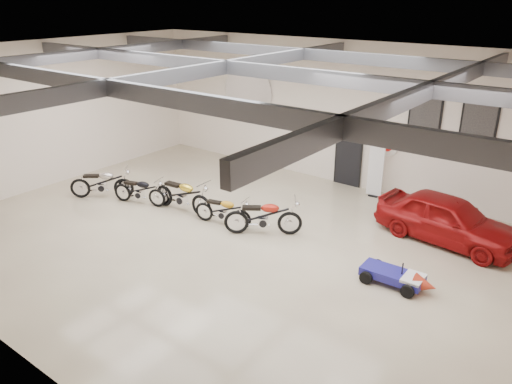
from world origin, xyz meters
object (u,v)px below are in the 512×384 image
Objects in this scene: motorcycle_silver at (101,182)px; motorcycle_gold at (182,194)px; banner_stand at (376,170)px; motorcycle_red at (263,216)px; go_kart at (399,274)px; motorcycle_black at (139,190)px; motorcycle_yellow at (223,210)px; vintage_car at (448,219)px.

motorcycle_gold is at bearing -22.80° from motorcycle_silver.
motorcycle_silver is 3.05m from motorcycle_gold.
motorcycle_red is at bearing -111.56° from banner_stand.
motorcycle_silver is 1.16× the size of go_kart.
motorcycle_yellow is (3.18, 0.46, -0.01)m from motorcycle_black.
motorcycle_black is (1.42, 0.40, -0.06)m from motorcycle_silver.
vintage_car is (4.28, 2.72, 0.10)m from motorcycle_red.
motorcycle_silver reaches higher than motorcycle_black.
motorcycle_red reaches higher than motorcycle_yellow.
motorcycle_red is at bearing -8.00° from motorcycle_black.
motorcycle_yellow is (-2.62, -4.77, -0.48)m from banner_stand.
motorcycle_gold is 1.03× the size of motorcycle_red.
motorcycle_gold is at bearing 119.02° from vintage_car.
banner_stand is at bearing 119.00° from go_kart.
go_kart is 3.02m from vintage_car.
motorcycle_red is (1.33, 0.21, 0.10)m from motorcycle_yellow.
motorcycle_yellow is 5.48m from go_kart.
motorcycle_red is at bearing -28.06° from motorcycle_silver.
banner_stand is 0.87× the size of motorcycle_red.
go_kart is (2.86, -4.84, -0.62)m from banner_stand.
banner_stand is 0.91× the size of motorcycle_silver.
motorcycle_red is at bearing 174.64° from go_kart.
banner_stand reaches higher than motorcycle_yellow.
motorcycle_black is at bearing -168.37° from motorcycle_gold.
vintage_car is at bearing -17.87° from motorcycle_silver.
motorcycle_yellow is 0.83× the size of motorcycle_red.
motorcycle_yellow is at bearing 154.07° from motorcycle_red.
motorcycle_silver is 4.68m from motorcycle_yellow.
motorcycle_yellow is (1.65, 0.04, -0.11)m from motorcycle_gold.
motorcycle_gold is at bearing 149.97° from motorcycle_red.
motorcycle_black is at bearing -22.55° from motorcycle_silver.
go_kart is (4.15, -0.28, -0.24)m from motorcycle_red.
go_kart is at bearing -38.61° from motorcycle_red.
motorcycle_gold is 0.58× the size of vintage_car.
go_kart is at bearing -65.17° from banner_stand.
motorcycle_gold is 2.99m from motorcycle_red.
motorcycle_black is 0.86× the size of motorcycle_red.
motorcycle_gold reaches higher than motorcycle_red.
motorcycle_black reaches higher than go_kart.
motorcycle_gold is 1.26× the size of go_kart.
vintage_car is (8.79, 3.39, 0.18)m from motorcycle_black.
motorcycle_red is 4.17m from go_kart.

